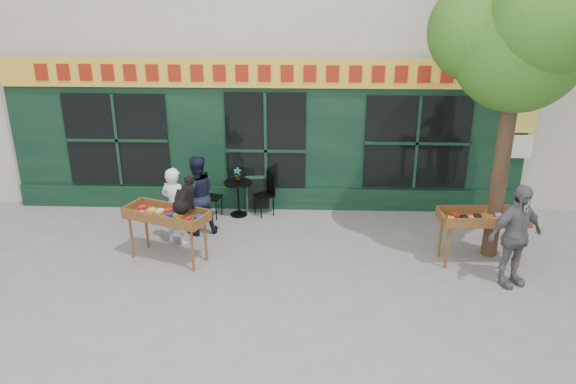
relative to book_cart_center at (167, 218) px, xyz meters
name	(u,v)px	position (x,y,z in m)	size (l,w,h in m)	color
ground	(258,257)	(1.60, 0.11, -0.82)	(80.00, 80.00, 0.00)	slate
street_tree	(523,25)	(5.94, 0.47, 3.29)	(3.05, 2.90, 5.60)	#382619
book_cart_center	(167,218)	(0.00, 0.00, 0.00)	(1.62, 1.13, 0.99)	brown
dog	(184,195)	(0.35, -0.05, 0.47)	(0.34, 0.60, 0.60)	black
woman	(175,206)	(0.00, 0.65, -0.05)	(0.56, 0.37, 1.54)	white
book_cart_right	(483,220)	(5.60, 0.09, 0.00)	(1.53, 0.70, 0.99)	brown
man_right	(515,236)	(5.90, -0.66, 0.06)	(1.04, 0.43, 1.77)	#5D5D62
bistro_table	(238,192)	(1.03, 2.04, -0.28)	(0.60, 0.60, 0.76)	black
bistro_chair_left	(208,192)	(0.39, 1.96, -0.26)	(0.44, 0.44, 0.95)	black
bistro_chair_right	(268,190)	(1.65, 2.13, -0.26)	(0.50, 0.50, 0.95)	black
potted_plant	(238,175)	(1.03, 2.04, 0.10)	(0.17, 0.11, 0.32)	gray
man_left	(197,195)	(0.33, 1.14, -0.01)	(0.79, 0.61, 1.62)	black
chalkboard	(259,194)	(1.44, 2.30, -0.42)	(0.58, 0.26, 0.79)	black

